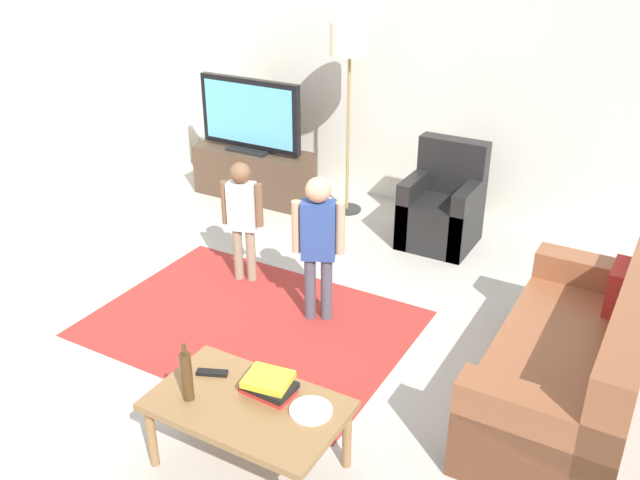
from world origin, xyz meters
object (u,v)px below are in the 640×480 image
coffee_table (248,410)px  plate (311,411)px  child_near_tv (242,211)px  child_center (318,237)px  tv_remote (212,373)px  couch (581,367)px  armchair (443,210)px  tv (250,116)px  book_stack (269,385)px  bottle (187,376)px  tv_stand (254,174)px  floor_lamp (350,49)px

coffee_table → plate: 0.34m
child_near_tv → plate: (1.51, -1.55, -0.16)m
child_center → coffee_table: child_center is taller
tv_remote → plate: plate is taller
child_near_tv → tv_remote: child_near_tv is taller
plate → couch: bearing=48.8°
couch → armchair: size_ratio=2.00×
tv → couch: size_ratio=0.61×
child_center → coffee_table: size_ratio=1.09×
child_center → book_stack: (0.46, -1.33, -0.18)m
bottle → plate: (0.60, 0.22, -0.14)m
tv_stand → book_stack: bearing=-54.1°
armchair → child_center: bearing=-101.2°
floor_lamp → tv_remote: 3.45m
couch → bottle: (-1.69, -1.47, 0.27)m
plate → bottle: bearing=-159.9°
tv_stand → tv: 0.60m
tv → floor_lamp: size_ratio=0.62×
child_near_tv → child_center: 0.82m
child_near_tv → child_center: bearing=-14.7°
tv → tv_stand: bearing=90.0°
tv_stand → book_stack: size_ratio=4.23×
tv_stand → floor_lamp: floor_lamp is taller
child_center → plate: 1.55m
tv_remote → tv: bearing=97.9°
couch → coffee_table: (-1.41, -1.35, 0.08)m
couch → plate: (-1.09, -1.25, 0.14)m
book_stack → tv_remote: 0.36m
coffee_table → book_stack: 0.17m
tv_remote → bottle: bearing=-108.1°
couch → coffee_table: bearing=-136.3°
book_stack → plate: size_ratio=1.29×
couch → plate: couch is taller
tv_stand → armchair: bearing=-1.1°
couch → child_near_tv: size_ratio=1.83×
armchair → coffee_table: size_ratio=0.90×
child_near_tv → tv_remote: bearing=-60.1°
floor_lamp → coffee_table: 3.65m
tv → tv_remote: (1.81, -2.99, -0.42)m
tv_stand → couch: (3.52, -1.76, 0.05)m
floor_lamp → child_center: (0.72, -1.82, -0.89)m
child_center → plate: (0.73, -1.35, -0.23)m
book_stack → plate: bearing=-4.6°
tv → bottle: (1.83, -3.21, -0.29)m
child_near_tv → plate: 2.18m
couch → child_near_tv: 2.64m
armchair → child_near_tv: bearing=-128.0°
armchair → child_center: size_ratio=0.83×
tv_stand → child_center: child_center is taller
child_near_tv → coffee_table: size_ratio=0.98×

